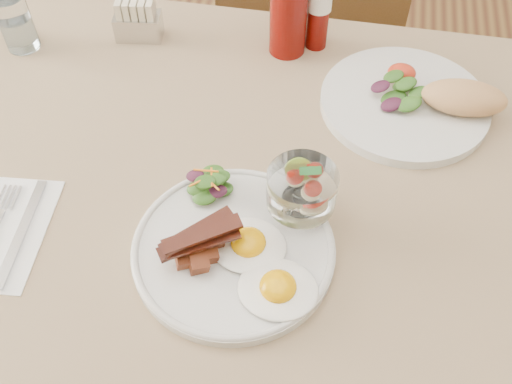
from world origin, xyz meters
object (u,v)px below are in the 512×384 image
object	(u,v)px
table	(265,216)
hot_sauce_bottle	(319,10)
water_glass	(17,26)
main_plate	(234,249)
fruit_cup	(302,189)
second_plate	(419,100)
ketchup_bottle	(289,6)
chair_far	(311,42)
sugar_caddy	(138,21)

from	to	relation	value
table	hot_sauce_bottle	size ratio (longest dim) A/B	8.54
water_glass	main_plate	bearing A→B (deg)	-37.67
main_plate	fruit_cup	xyz separation A→B (m)	(0.08, 0.07, 0.06)
table	second_plate	xyz separation A→B (m)	(0.22, 0.21, 0.11)
main_plate	table	bearing A→B (deg)	81.46
ketchup_bottle	hot_sauce_bottle	size ratio (longest dim) A/B	1.28
main_plate	water_glass	xyz separation A→B (m)	(-0.49, 0.38, 0.04)
chair_far	sugar_caddy	size ratio (longest dim) A/B	10.09
fruit_cup	second_plate	xyz separation A→B (m)	(0.16, 0.27, -0.05)
water_glass	fruit_cup	bearing A→B (deg)	-28.04
chair_far	hot_sauce_bottle	xyz separation A→B (m)	(0.03, -0.31, 0.30)
ketchup_bottle	sugar_caddy	world-z (taller)	ketchup_bottle
table	water_glass	size ratio (longest dim) A/B	12.85
ketchup_bottle	second_plate	bearing A→B (deg)	-25.94
fruit_cup	table	bearing A→B (deg)	135.29
ketchup_bottle	sugar_caddy	size ratio (longest dim) A/B	2.17
ketchup_bottle	hot_sauce_bottle	world-z (taller)	ketchup_bottle
table	chair_far	size ratio (longest dim) A/B	1.43
chair_far	main_plate	xyz separation A→B (m)	(-0.02, -0.80, 0.24)
second_plate	water_glass	distance (m)	0.73
hot_sauce_bottle	sugar_caddy	world-z (taller)	hot_sauce_bottle
second_plate	water_glass	bearing A→B (deg)	177.28
second_plate	hot_sauce_bottle	size ratio (longest dim) A/B	1.99
second_plate	hot_sauce_bottle	world-z (taller)	hot_sauce_bottle
second_plate	water_glass	xyz separation A→B (m)	(-0.73, 0.03, 0.03)
main_plate	sugar_caddy	xyz separation A→B (m)	(-0.28, 0.45, 0.03)
main_plate	water_glass	distance (m)	0.62
second_plate	sugar_caddy	xyz separation A→B (m)	(-0.52, 0.10, 0.02)
table	second_plate	distance (m)	0.32
second_plate	sugar_caddy	size ratio (longest dim) A/B	3.36
fruit_cup	ketchup_bottle	xyz separation A→B (m)	(-0.08, 0.39, 0.02)
main_plate	second_plate	size ratio (longest dim) A/B	0.90
second_plate	ketchup_bottle	distance (m)	0.28
main_plate	sugar_caddy	distance (m)	0.53
main_plate	second_plate	distance (m)	0.42
table	chair_far	xyz separation A→B (m)	(0.00, 0.66, -0.14)
chair_far	ketchup_bottle	size ratio (longest dim) A/B	4.65
chair_far	fruit_cup	size ratio (longest dim) A/B	9.50
ketchup_bottle	fruit_cup	bearing A→B (deg)	-78.45
ketchup_bottle	hot_sauce_bottle	distance (m)	0.06
sugar_caddy	chair_far	bearing A→B (deg)	41.14
second_plate	sugar_caddy	bearing A→B (deg)	168.84
hot_sauce_bottle	second_plate	bearing A→B (deg)	-36.60
water_glass	table	bearing A→B (deg)	-25.54
ketchup_bottle	sugar_caddy	xyz separation A→B (m)	(-0.28, -0.01, -0.06)
chair_far	second_plate	xyz separation A→B (m)	(0.22, -0.46, 0.25)
second_plate	sugar_caddy	distance (m)	0.53
fruit_cup	second_plate	distance (m)	0.32
chair_far	fruit_cup	distance (m)	0.78
main_plate	ketchup_bottle	xyz separation A→B (m)	(0.00, 0.46, 0.09)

